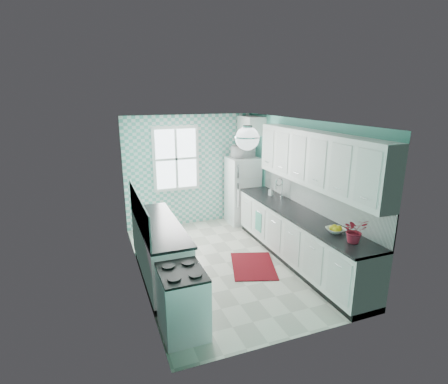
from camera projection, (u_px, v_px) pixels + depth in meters
name	position (u px, v px, depth m)	size (l,w,h in m)	color
floor	(226.00, 263.00, 6.29)	(3.00, 4.40, 0.02)	silver
ceiling	(227.00, 121.00, 5.61)	(3.00, 4.40, 0.02)	white
wall_back	(191.00, 170.00, 7.94)	(3.00, 0.02, 2.50)	#64C4B1
wall_front	(297.00, 247.00, 3.97)	(3.00, 0.02, 2.50)	#64C4B1
wall_left	(136.00, 206.00, 5.43)	(0.02, 4.40, 2.50)	#64C4B1
wall_right	(302.00, 188.00, 6.47)	(0.02, 4.40, 2.50)	#64C4B1
accent_wall	(191.00, 171.00, 7.92)	(3.00, 0.01, 2.50)	#5FB7A8
window	(176.00, 159.00, 7.69)	(1.04, 0.05, 1.44)	white
backsplash_right	(314.00, 196.00, 6.12)	(0.02, 3.60, 0.51)	white
backsplash_left	(139.00, 210.00, 5.39)	(0.02, 2.15, 0.51)	white
upper_cabinets_right	(316.00, 159.00, 5.70)	(0.33, 3.20, 0.90)	white
upper_cabinet_fridge	(251.00, 126.00, 7.78)	(0.40, 0.74, 0.40)	white
ceiling_light	(247.00, 138.00, 4.94)	(0.34, 0.34, 0.35)	silver
base_cabinets_right	(297.00, 238.00, 6.22)	(0.60, 3.60, 0.90)	white
countertop_right	(298.00, 213.00, 6.09)	(0.63, 3.60, 0.04)	black
base_cabinets_left	(160.00, 252.00, 5.69)	(0.60, 2.15, 0.90)	white
countertop_left	(159.00, 225.00, 5.57)	(0.63, 2.15, 0.04)	black
fridge	(242.00, 190.00, 8.09)	(0.67, 0.67, 1.55)	white
stove	(183.00, 301.00, 4.36)	(0.55, 0.69, 0.83)	silver
sink	(275.00, 199.00, 6.88)	(0.45, 0.38, 0.53)	silver
rug	(253.00, 266.00, 6.15)	(0.73, 1.04, 0.02)	maroon
dish_towel	(259.00, 222.00, 6.93)	(0.02, 0.26, 0.39)	#5FA29B
fruit_bowl	(336.00, 230.00, 5.19)	(0.27, 0.27, 0.07)	silver
potted_plant	(355.00, 231.00, 4.80)	(0.32, 0.27, 0.35)	#B0170C
soap_bottle	(271.00, 191.00, 7.08)	(0.08, 0.08, 0.18)	#A1B8BD
microwave	(243.00, 152.00, 7.85)	(0.47, 0.32, 0.26)	silver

